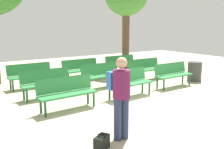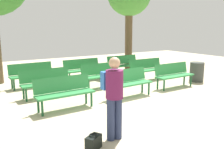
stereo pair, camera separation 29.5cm
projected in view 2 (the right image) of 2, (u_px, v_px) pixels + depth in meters
The scene contains 13 objects.
ground_plane at pixel (162, 110), 6.62m from camera, with size 24.00×24.00×0.00m, color #BCAD8E.
bench_r0_c0 at pixel (64, 91), 6.64m from camera, with size 1.61×0.53×0.87m.
bench_r0_c1 at pixel (128, 81), 7.79m from camera, with size 1.63×0.58×0.87m.
bench_r0_c2 at pixel (174, 74), 9.03m from camera, with size 1.61×0.51×0.87m.
bench_r1_c0 at pixel (46, 81), 7.83m from camera, with size 1.61×0.52×0.87m.
bench_r1_c1 at pixel (102, 74), 9.03m from camera, with size 1.62×0.57×0.87m.
bench_r1_c2 at pixel (147, 68), 10.22m from camera, with size 1.60×0.49×0.87m.
bench_r2_c0 at pixel (32, 73), 9.08m from camera, with size 1.62×0.54×0.87m.
bench_r2_c1 at pixel (83, 68), 10.18m from camera, with size 1.61×0.53×0.87m.
bench_r2_c2 at pixel (124, 64), 11.40m from camera, with size 1.61×0.51×0.87m.
visitor_with_backpack at pixel (114, 93), 4.78m from camera, with size 0.37×0.54×1.65m.
handbag at pixel (94, 142), 4.49m from camera, with size 0.37×0.32×0.29m.
trash_bin at pixel (197, 72), 9.99m from camera, with size 0.56×0.56×0.78m, color #383D38.
Camera 2 is at (-4.49, -4.63, 2.22)m, focal length 39.49 mm.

